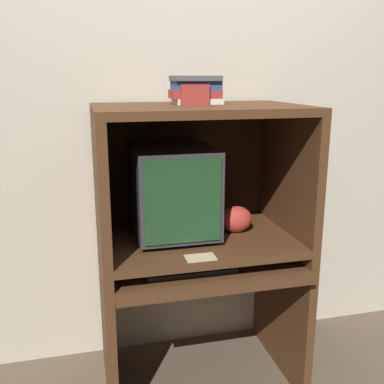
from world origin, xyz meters
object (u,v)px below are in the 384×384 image
at_px(mouse, 247,261).
at_px(storage_box, 192,94).
at_px(keyboard, 189,267).
at_px(book_stack, 196,90).
at_px(snack_bag, 236,219).
at_px(crt_monitor, 173,190).

relative_size(mouse, storage_box, 0.59).
distance_m(mouse, storage_box, 0.79).
xyz_separation_m(keyboard, book_stack, (0.09, 0.25, 0.76)).
xyz_separation_m(mouse, book_stack, (-0.18, 0.25, 0.75)).
bearing_deg(storage_box, snack_bag, -10.11).
height_order(mouse, storage_box, storage_box).
bearing_deg(mouse, snack_bag, 88.07).
height_order(crt_monitor, snack_bag, crt_monitor).
xyz_separation_m(keyboard, snack_bag, (0.28, 0.17, 0.15)).
bearing_deg(storage_box, keyboard, -107.73).
relative_size(mouse, book_stack, 0.33).
height_order(mouse, snack_bag, snack_bag).
relative_size(crt_monitor, snack_bag, 2.85).
bearing_deg(mouse, storage_box, 132.86).
bearing_deg(storage_box, book_stack, 55.36).
bearing_deg(mouse, crt_monitor, 143.74).
bearing_deg(crt_monitor, mouse, -36.26).
relative_size(keyboard, book_stack, 1.72).
distance_m(crt_monitor, storage_box, 0.45).
bearing_deg(book_stack, storage_box, -124.64).
xyz_separation_m(crt_monitor, book_stack, (0.12, 0.03, 0.46)).
xyz_separation_m(crt_monitor, storage_box, (0.09, 0.00, 0.44)).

